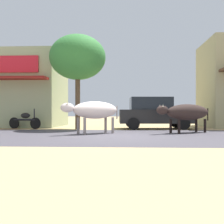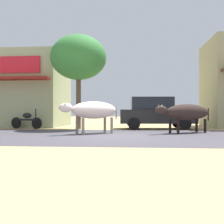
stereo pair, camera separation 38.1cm
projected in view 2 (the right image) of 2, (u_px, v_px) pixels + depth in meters
name	position (u px, v px, depth m)	size (l,w,h in m)	color
ground	(113.00, 136.00, 10.21)	(80.00, 80.00, 0.00)	tan
asphalt_road	(113.00, 136.00, 10.21)	(72.00, 6.54, 0.00)	#47434A
storefront_left_cafe	(7.00, 90.00, 17.26)	(7.09, 5.03, 4.44)	#A0AB80
roadside_tree	(79.00, 58.00, 14.16)	(2.86, 2.86, 4.82)	brown
parked_hatchback_car	(155.00, 113.00, 14.37)	(3.92, 2.06, 1.64)	black
parked_motorcycle	(27.00, 120.00, 14.48)	(1.86, 0.63, 1.04)	black
cow_near_brown	(93.00, 110.00, 11.21)	(2.33, 2.02, 1.31)	beige
cow_far_dark	(187.00, 112.00, 11.54)	(2.62, 1.91, 1.21)	#312420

